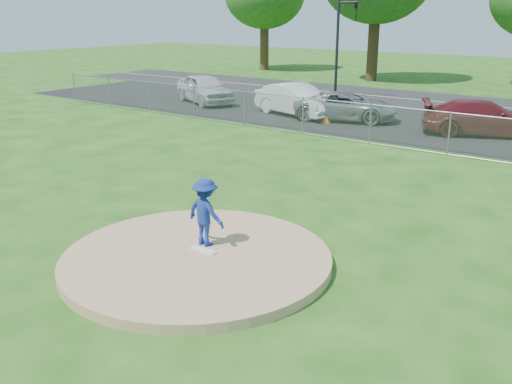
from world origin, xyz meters
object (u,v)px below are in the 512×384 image
traffic_signal_left (341,38)px  parked_car_silver (205,89)px  traffic_cone (327,114)px  parked_car_darkred (484,118)px  pitcher (205,212)px  parked_car_white (297,100)px  parked_car_gray (346,106)px

traffic_signal_left → parked_car_silver: size_ratio=1.22×
traffic_cone → parked_car_darkred: 6.62m
traffic_cone → parked_car_darkred: size_ratio=0.16×
pitcher → parked_car_white: bearing=-60.6°
parked_car_white → parked_car_silver: bearing=101.7°
traffic_cone → parked_car_white: size_ratio=0.17×
parked_car_silver → parked_car_white: parked_car_silver is taller
parked_car_silver → traffic_signal_left: bearing=-14.3°
traffic_cone → parked_car_silver: bearing=172.4°
parked_car_darkred → traffic_cone: bearing=78.1°
traffic_signal_left → parked_car_silver: (-4.98, -6.12, -2.57)m
traffic_signal_left → parked_car_darkred: bearing=-30.7°
traffic_signal_left → pitcher: (8.57, -21.49, -2.45)m
parked_car_white → traffic_signal_left: bearing=25.4°
traffic_cone → parked_car_white: parked_car_white is taller
parked_car_silver → parked_car_darkred: (14.76, 0.31, -0.07)m
parked_car_silver → parked_car_white: bearing=-68.3°
traffic_signal_left → pitcher: size_ratio=3.92×
pitcher → parked_car_white: size_ratio=0.31×
traffic_cone → parked_car_gray: 1.13m
parked_car_white → parked_car_gray: (2.52, 0.25, -0.11)m
pitcher → parked_car_gray: 16.03m
traffic_signal_left → traffic_cone: (3.31, -7.24, -2.96)m
traffic_signal_left → parked_car_gray: bearing=-59.0°
traffic_signal_left → parked_car_gray: (3.73, -6.21, -2.70)m
parked_car_silver → parked_car_white: (6.19, -0.34, -0.02)m
traffic_cone → parked_car_darkred: bearing=12.5°
parked_car_white → parked_car_gray: size_ratio=0.98×
pitcher → parked_car_silver: bearing=-45.3°
pitcher → parked_car_white: (-7.37, 15.03, -0.15)m
parked_car_gray → pitcher: bearing=-179.8°
traffic_signal_left → parked_car_darkred: (9.77, -5.81, -2.64)m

